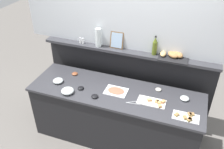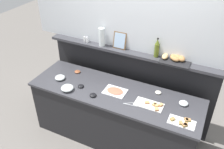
{
  "view_description": "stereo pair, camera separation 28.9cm",
  "coord_description": "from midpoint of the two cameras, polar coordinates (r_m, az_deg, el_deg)",
  "views": [
    {
      "loc": [
        0.86,
        -2.51,
        2.91
      ],
      "look_at": [
        -0.08,
        0.1,
        1.08
      ],
      "focal_mm": 39.01,
      "sensor_mm": 36.0,
      "label": 1
    },
    {
      "loc": [
        1.13,
        -2.4,
        2.91
      ],
      "look_at": [
        -0.08,
        0.1,
        1.08
      ],
      "focal_mm": 39.01,
      "sensor_mm": 36.0,
      "label": 2
    }
  ],
  "objects": [
    {
      "name": "ground_plane",
      "position": [
        4.34,
        1.41,
        -8.77
      ],
      "size": [
        12.0,
        12.0,
        0.0
      ],
      "primitive_type": "plane",
      "color": "slate"
    },
    {
      "name": "buffet_counter",
      "position": [
        3.62,
        -1.59,
        -9.59
      ],
      "size": [
        2.41,
        0.74,
        0.88
      ],
      "color": "black",
      "rests_on": "ground_plane"
    },
    {
      "name": "back_ledge_unit",
      "position": [
        3.88,
        1.3,
        -1.9
      ],
      "size": [
        2.59,
        0.22,
        1.28
      ],
      "color": "black",
      "rests_on": "ground_plane"
    },
    {
      "name": "upper_wall_panel",
      "position": [
        3.33,
        1.72,
        16.42
      ],
      "size": [
        3.19,
        0.08,
        1.32
      ],
      "primitive_type": "cube",
      "color": "silver",
      "rests_on": "back_ledge_unit"
    },
    {
      "name": "sandwich_platter_front",
      "position": [
        3.03,
        14.41,
        -9.68
      ],
      "size": [
        0.31,
        0.17,
        0.04
      ],
      "color": "white",
      "rests_on": "buffet_counter"
    },
    {
      "name": "sandwich_platter_rear",
      "position": [
        3.17,
        7.09,
        -6.5
      ],
      "size": [
        0.36,
        0.18,
        0.04
      ],
      "color": "white",
      "rests_on": "buffet_counter"
    },
    {
      "name": "cold_cuts_platter",
      "position": [
        3.33,
        -1.55,
        -3.98
      ],
      "size": [
        0.31,
        0.23,
        0.02
      ],
      "color": "silver",
      "rests_on": "buffet_counter"
    },
    {
      "name": "glass_bowl_large",
      "position": [
        3.61,
        -14.78,
        -1.52
      ],
      "size": [
        0.15,
        0.15,
        0.06
      ],
      "color": "silver",
      "rests_on": "buffet_counter"
    },
    {
      "name": "glass_bowl_medium",
      "position": [
        3.37,
        -12.81,
        -3.87
      ],
      "size": [
        0.17,
        0.17,
        0.07
      ],
      "color": "silver",
      "rests_on": "buffet_counter"
    },
    {
      "name": "glass_bowl_small",
      "position": [
        3.28,
        14.25,
        -5.55
      ],
      "size": [
        0.12,
        0.12,
        0.05
      ],
      "color": "silver",
      "rests_on": "buffet_counter"
    },
    {
      "name": "condiment_bowl_dark",
      "position": [
        3.25,
        -6.63,
        -5.16
      ],
      "size": [
        0.09,
        0.09,
        0.03
      ],
      "primitive_type": "ellipsoid",
      "color": "black",
      "rests_on": "buffet_counter"
    },
    {
      "name": "condiment_bowl_cream",
      "position": [
        3.42,
        -9.75,
        -3.22
      ],
      "size": [
        0.09,
        0.09,
        0.03
      ],
      "primitive_type": "ellipsoid",
      "color": "black",
      "rests_on": "buffet_counter"
    },
    {
      "name": "condiment_bowl_teal",
      "position": [
        3.38,
        8.45,
        -3.56
      ],
      "size": [
        0.08,
        0.08,
        0.03
      ],
      "primitive_type": "ellipsoid",
      "color": "silver",
      "rests_on": "buffet_counter"
    },
    {
      "name": "condiment_bowl_red",
      "position": [
        3.73,
        -10.93,
        0.12
      ],
      "size": [
        0.09,
        0.09,
        0.03
      ],
      "primitive_type": "ellipsoid",
      "color": "brown",
      "rests_on": "buffet_counter"
    },
    {
      "name": "serving_tongs",
      "position": [
        3.14,
        2.3,
        -6.71
      ],
      "size": [
        0.19,
        0.1,
        0.01
      ],
      "color": "#B7BABF",
      "rests_on": "buffet_counter"
    },
    {
      "name": "olive_oil_bottle",
      "position": [
        3.37,
        7.58,
        6.49
      ],
      "size": [
        0.06,
        0.06,
        0.28
      ],
      "color": "#56661E",
      "rests_on": "back_ledge_unit"
    },
    {
      "name": "salt_shaker",
      "position": [
        3.75,
        -9.67,
        7.83
      ],
      "size": [
        0.03,
        0.03,
        0.09
      ],
      "color": "white",
      "rests_on": "back_ledge_unit"
    },
    {
      "name": "pepper_shaker",
      "position": [
        3.73,
        -9.07,
        7.74
      ],
      "size": [
        0.03,
        0.03,
        0.09
      ],
      "color": "white",
      "rests_on": "back_ledge_unit"
    },
    {
      "name": "bread_basket",
      "position": [
        3.37,
        11.78,
        4.31
      ],
      "size": [
        0.4,
        0.26,
        0.08
      ],
      "color": "black",
      "rests_on": "back_ledge_unit"
    },
    {
      "name": "framed_picture",
      "position": [
        3.52,
        -1.24,
        7.98
      ],
      "size": [
        0.2,
        0.06,
        0.25
      ],
      "color": "brown",
      "rests_on": "back_ledge_unit"
    },
    {
      "name": "water_carafe",
      "position": [
        3.58,
        -5.57,
        8.57
      ],
      "size": [
        0.09,
        0.09,
        0.28
      ],
      "primitive_type": "cylinder",
      "color": "silver",
      "rests_on": "back_ledge_unit"
    }
  ]
}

